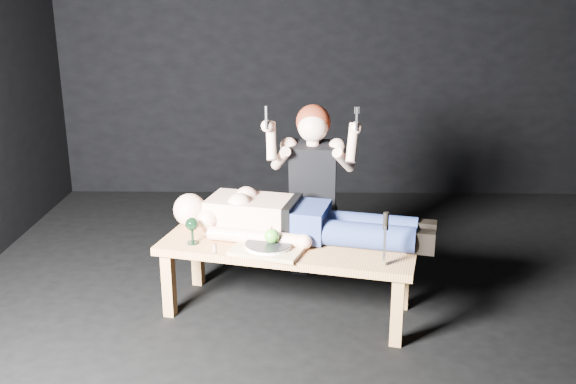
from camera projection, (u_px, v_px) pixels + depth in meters
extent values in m
plane|color=black|center=(344.00, 317.00, 3.85)|extent=(5.00, 5.00, 0.00)
plane|color=black|center=(330.00, 35.00, 5.79)|extent=(5.00, 0.00, 5.00)
cube|color=tan|center=(288.00, 278.00, 3.85)|extent=(1.59, 0.90, 0.45)
cube|color=tan|center=(269.00, 249.00, 3.67)|extent=(0.47, 0.40, 0.02)
cylinder|color=white|center=(268.00, 245.00, 3.66)|extent=(0.34, 0.34, 0.02)
sphere|color=#3F9124|center=(272.00, 236.00, 3.65)|extent=(0.09, 0.09, 0.09)
cube|color=#B2B2B7|center=(214.00, 248.00, 3.70)|extent=(0.04, 0.16, 0.01)
cube|color=#B2B2B7|center=(291.00, 256.00, 3.59)|extent=(0.08, 0.15, 0.01)
cube|color=#B2B2B7|center=(291.00, 248.00, 3.70)|extent=(0.10, 0.14, 0.01)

